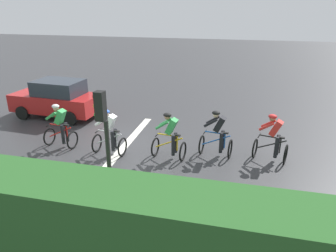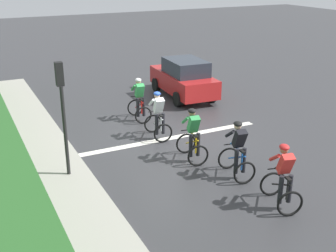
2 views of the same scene
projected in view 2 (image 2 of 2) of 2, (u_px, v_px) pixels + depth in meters
The scene contains 11 objects.
ground_plane at pixel (169, 137), 15.20m from camera, with size 80.00×80.00×0.00m, color #333335.
sidewalk_kerb at pixel (45, 190), 11.54m from camera, with size 2.80×24.87×0.12m, color #9E998E.
stone_wall_low at pixel (9, 189), 11.07m from camera, with size 0.44×24.87×0.65m, color gray.
road_marking_stop_line at pixel (170, 138), 15.13m from camera, with size 7.00×0.30×0.01m, color silver.
cyclist_lead at pixel (283, 178), 10.62m from camera, with size 0.93×1.22×1.66m.
cyclist_second at pixel (238, 151), 12.14m from camera, with size 0.82×1.16×1.66m.
cyclist_mid at pixel (193, 136), 13.19m from camera, with size 0.82×1.16×1.66m.
cyclist_fourth at pixel (158, 116), 14.91m from camera, with size 0.77×1.14×1.66m.
cyclist_trailing at pixel (139, 100), 16.65m from camera, with size 0.78×1.14×1.66m.
car_red at pixel (184, 78), 19.58m from camera, with size 2.08×4.20×1.76m.
traffic_light_near_crossing at pixel (62, 103), 11.63m from camera, with size 0.21×0.31×3.34m.
Camera 2 is at (6.30, 12.59, 5.75)m, focal length 46.02 mm.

